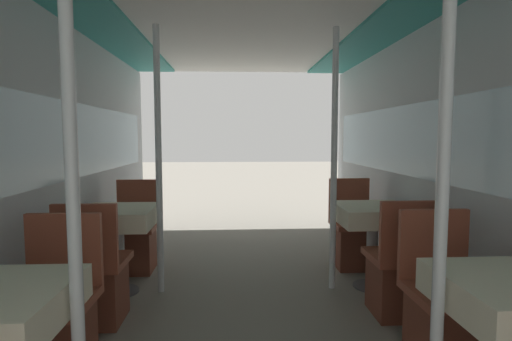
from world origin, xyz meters
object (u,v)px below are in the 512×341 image
Objects in this scene: chair_left_near_1 at (96,284)px; chair_left_far_1 at (135,242)px; support_pole_left_0 at (73,190)px; dining_table_left_1 at (118,221)px; chair_left_far_0 at (54,329)px; chair_right_far_1 at (353,239)px; support_pole_left_1 at (159,162)px; chair_right_near_1 at (398,278)px; chair_right_far_0 at (445,319)px; dining_table_right_1 at (373,218)px; support_pole_right_1 at (334,161)px; support_pole_right_0 at (443,188)px.

chair_left_near_1 is 1.13m from chair_left_far_1.
support_pole_left_0 is 1.90m from dining_table_left_1.
chair_left_near_1 and chair_left_far_1 have the same top height.
dining_table_left_1 is (-0.35, 1.79, -0.50)m from support_pole_left_0.
chair_left_far_0 and chair_right_far_1 have the same top height.
support_pole_left_1 is 2.10m from chair_right_near_1.
dining_table_left_1 is 0.82× the size of chair_right_far_0.
chair_right_far_1 is (2.20, 1.13, 0.00)m from chair_left_near_1.
chair_left_far_0 is at bearing 122.03° from support_pole_left_0.
support_pole_right_1 is (-0.35, 0.00, 0.50)m from dining_table_right_1.
chair_left_far_0 is at bearing 39.21° from chair_right_far_1.
chair_left_far_0 reaches higher than dining_table_left_1.
chair_left_far_0 is 1.00× the size of chair_right_far_0.
support_pole_right_1 is at bearing -146.35° from chair_left_far_0.
support_pole_left_1 is (0.35, -0.57, 0.84)m from chair_left_far_1.
chair_left_far_1 is at bearing 98.53° from support_pole_left_0.
support_pole_right_0 is 1.53m from chair_right_near_1.
support_pole_right_1 is (-0.35, -0.57, 0.84)m from chair_right_far_1.
chair_left_far_0 is 1.22× the size of dining_table_right_1.
chair_left_near_1 is at bearing -90.00° from dining_table_left_1.
chair_left_far_0 is 1.00× the size of chair_left_far_1.
chair_right_far_1 is (0.00, 1.79, 0.00)m from chair_right_far_0.
chair_right_far_0 is at bearing 17.04° from support_pole_left_0.
chair_left_far_0 is at bearing 90.00° from chair_left_far_1.
support_pole_right_0 is (-0.35, -0.57, 0.84)m from chair_right_far_0.
support_pole_left_0 is 2.52× the size of chair_right_far_1.
support_pole_left_1 reaches higher than chair_right_near_1.
dining_table_right_1 is (1.84, 1.79, -0.50)m from support_pole_left_0.
dining_table_left_1 is 0.33× the size of support_pole_right_1.
chair_right_far_1 is at bearing -140.79° from chair_left_far_0.
chair_left_near_1 is (0.00, -0.57, -0.33)m from dining_table_left_1.
chair_left_near_1 is at bearing 146.35° from support_pole_right_0.
support_pole_left_1 is 2.52× the size of chair_right_near_1.
chair_left_near_1 is 1.22× the size of dining_table_right_1.
support_pole_left_1 is at bearing 162.96° from chair_right_near_1.
support_pole_right_1 reaches higher than chair_right_near_1.
chair_left_far_1 is 1.00× the size of chair_right_far_1.
chair_left_far_0 is 0.66m from chair_left_near_1.
support_pole_right_1 is at bearing 50.26° from support_pole_left_0.
chair_right_near_1 is (0.35, 1.23, -0.84)m from support_pole_right_0.
chair_left_far_0 is 2.30m from chair_right_near_1.
support_pole_left_1 reaches higher than chair_left_far_0.
chair_right_far_1 is (0.00, 1.13, 0.00)m from chair_right_near_1.
chair_left_far_0 is 2.37m from support_pole_right_1.
support_pole_left_0 reaches higher than chair_left_near_1.
dining_table_right_1 is 0.62m from support_pole_right_1.
support_pole_left_0 reaches higher than dining_table_left_1.
support_pole_right_1 is (0.00, 1.79, 0.00)m from support_pole_right_0.
dining_table_right_1 is 0.82× the size of chair_right_far_1.
support_pole_left_1 is 2.37m from chair_right_far_0.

